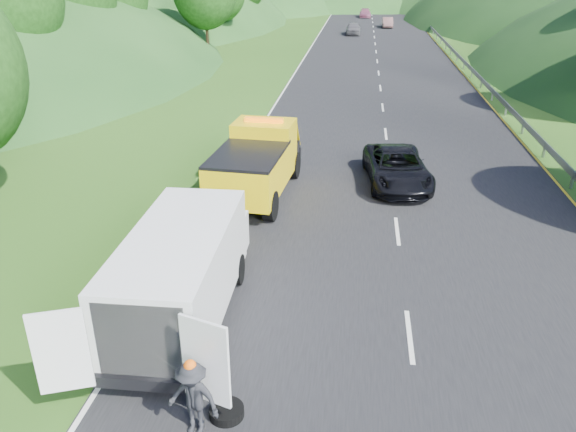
# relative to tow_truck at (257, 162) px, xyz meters

# --- Properties ---
(ground) EXTENTS (320.00, 320.00, 0.00)m
(ground) POSITION_rel_tow_truck_xyz_m (2.37, -6.75, -1.37)
(ground) COLOR #38661E
(ground) RESTS_ON ground
(road_surface) EXTENTS (14.00, 200.00, 0.02)m
(road_surface) POSITION_rel_tow_truck_xyz_m (5.37, 33.25, -1.36)
(road_surface) COLOR black
(road_surface) RESTS_ON ground
(guardrail) EXTENTS (0.06, 140.00, 1.52)m
(guardrail) POSITION_rel_tow_truck_xyz_m (12.67, 45.75, -1.37)
(guardrail) COLOR gray
(guardrail) RESTS_ON ground
(tree_line_left) EXTENTS (14.00, 140.00, 14.00)m
(tree_line_left) POSITION_rel_tow_truck_xyz_m (-16.63, 53.25, -1.37)
(tree_line_left) COLOR #275D1B
(tree_line_left) RESTS_ON ground
(tree_line_right) EXTENTS (14.00, 140.00, 14.00)m
(tree_line_right) POSITION_rel_tow_truck_xyz_m (25.37, 53.25, -1.37)
(tree_line_right) COLOR #275D1B
(tree_line_right) RESTS_ON ground
(tow_truck) EXTENTS (2.91, 6.69, 2.80)m
(tow_truck) POSITION_rel_tow_truck_xyz_m (0.00, 0.00, 0.00)
(tow_truck) COLOR black
(tow_truck) RESTS_ON ground
(white_van) EXTENTS (3.93, 7.21, 2.54)m
(white_van) POSITION_rel_tow_truck_xyz_m (-0.40, -8.60, 0.07)
(white_van) COLOR black
(white_van) RESTS_ON ground
(woman) EXTENTS (0.50, 0.66, 1.71)m
(woman) POSITION_rel_tow_truck_xyz_m (-0.22, -5.22, -1.37)
(woman) COLOR white
(woman) RESTS_ON ground
(child) EXTENTS (0.56, 0.59, 0.96)m
(child) POSITION_rel_tow_truck_xyz_m (-0.49, -7.55, -1.37)
(child) COLOR tan
(child) RESTS_ON ground
(worker) EXTENTS (1.16, 0.80, 1.65)m
(worker) POSITION_rel_tow_truck_xyz_m (0.93, -12.42, -1.37)
(worker) COLOR black
(worker) RESTS_ON ground
(suitcase) EXTENTS (0.41, 0.25, 0.63)m
(suitcase) POSITION_rel_tow_truck_xyz_m (-1.70, -6.93, -1.06)
(suitcase) COLOR brown
(suitcase) RESTS_ON ground
(spare_tire) EXTENTS (0.72, 0.72, 0.20)m
(spare_tire) POSITION_rel_tow_truck_xyz_m (1.45, -11.94, -1.37)
(spare_tire) COLOR black
(spare_tire) RESTS_ON ground
(passing_suv) EXTENTS (2.94, 5.42, 1.44)m
(passing_suv) POSITION_rel_tow_truck_xyz_m (5.54, 1.82, -1.37)
(passing_suv) COLOR black
(passing_suv) RESTS_ON ground
(dist_car_a) EXTENTS (1.75, 4.35, 1.48)m
(dist_car_a) POSITION_rel_tow_truck_xyz_m (2.76, 53.38, -1.37)
(dist_car_a) COLOR #4A494E
(dist_car_a) RESTS_ON ground
(dist_car_b) EXTENTS (1.39, 4.00, 1.32)m
(dist_car_b) POSITION_rel_tow_truck_xyz_m (7.30, 62.28, -1.37)
(dist_car_b) COLOR brown
(dist_car_b) RESTS_ON ground
(dist_car_c) EXTENTS (1.80, 4.43, 1.29)m
(dist_car_c) POSITION_rel_tow_truck_xyz_m (4.22, 76.81, -1.37)
(dist_car_c) COLOR #8D4664
(dist_car_c) RESTS_ON ground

